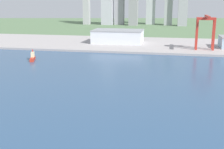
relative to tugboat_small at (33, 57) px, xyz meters
name	(u,v)px	position (x,y,z in m)	size (l,w,h in m)	color
ground_plane	(112,81)	(95.96, -63.93, -3.06)	(2400.00, 2400.00, 0.00)	#57734E
water_bay	(91,109)	(95.96, -123.93, -2.98)	(840.00, 360.00, 0.15)	#2D4C70
industrial_pier	(139,44)	(95.96, 126.07, -1.81)	(840.00, 140.00, 2.50)	#A29C9A
tugboat_small	(33,57)	(0.00, 0.00, 0.00)	(10.03, 19.58, 10.50)	#B22D1E
port_crane_red	(206,25)	(177.62, 86.52, 28.17)	(21.51, 40.98, 40.58)	#B72D23
warehouse_main	(118,36)	(66.35, 125.40, 8.38)	(68.55, 42.39, 17.83)	silver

